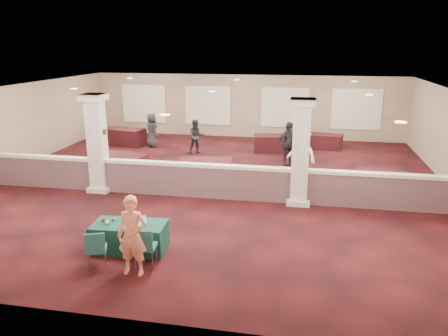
% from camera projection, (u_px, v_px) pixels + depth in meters
% --- Properties ---
extents(ground, '(16.00, 16.00, 0.00)m').
position_uv_depth(ground, '(213.00, 183.00, 15.34)').
color(ground, '#401013').
rests_on(ground, ground).
extents(wall_back, '(16.00, 0.04, 3.20)m').
position_uv_depth(wall_back, '(246.00, 106.00, 22.46)').
color(wall_back, gray).
rests_on(wall_back, ground).
extents(wall_front, '(16.00, 0.04, 3.20)m').
position_uv_depth(wall_front, '(112.00, 236.00, 7.35)').
color(wall_front, gray).
rests_on(wall_front, ground).
extents(wall_left, '(0.04, 16.00, 3.20)m').
position_uv_depth(wall_left, '(4.00, 130.00, 16.35)').
color(wall_left, gray).
rests_on(wall_left, ground).
extents(ceiling, '(16.00, 16.00, 0.02)m').
position_uv_depth(ceiling, '(212.00, 91.00, 14.46)').
color(ceiling, white).
rests_on(ceiling, wall_back).
extents(partition_wall, '(15.60, 0.28, 1.10)m').
position_uv_depth(partition_wall, '(203.00, 180.00, 13.77)').
color(partition_wall, brown).
rests_on(partition_wall, ground).
extents(column_left, '(0.72, 0.72, 3.20)m').
position_uv_depth(column_left, '(97.00, 142.00, 14.11)').
color(column_left, beige).
rests_on(column_left, ground).
extents(column_right, '(0.72, 0.72, 3.20)m').
position_uv_depth(column_right, '(301.00, 151.00, 12.94)').
color(column_right, beige).
rests_on(column_right, ground).
extents(sconce_left, '(0.12, 0.12, 0.18)m').
position_uv_depth(sconce_left, '(88.00, 131.00, 14.06)').
color(sconce_left, brown).
rests_on(sconce_left, column_left).
extents(sconce_right, '(0.12, 0.12, 0.18)m').
position_uv_depth(sconce_right, '(104.00, 132.00, 13.96)').
color(sconce_right, brown).
rests_on(sconce_right, column_left).
extents(near_table, '(1.77, 0.97, 0.66)m').
position_uv_depth(near_table, '(130.00, 237.00, 10.30)').
color(near_table, '#0F3736').
rests_on(near_table, ground).
extents(conf_chair_main, '(0.51, 0.51, 0.92)m').
position_uv_depth(conf_chair_main, '(144.00, 244.00, 9.42)').
color(conf_chair_main, '#205D5D').
rests_on(conf_chair_main, ground).
extents(conf_chair_side, '(0.57, 0.57, 0.87)m').
position_uv_depth(conf_chair_side, '(96.00, 247.00, 9.37)').
color(conf_chair_side, '#205D5D').
rests_on(conf_chair_side, ground).
extents(woman, '(0.63, 0.43, 1.73)m').
position_uv_depth(woman, '(132.00, 236.00, 9.07)').
color(woman, '#FF9C6E').
rests_on(woman, ground).
extents(far_table_front_left, '(2.07, 1.32, 0.78)m').
position_uv_depth(far_table_front_left, '(120.00, 165.00, 16.17)').
color(far_table_front_left, black).
rests_on(far_table_front_left, ground).
extents(far_table_front_center, '(1.98, 1.19, 0.76)m').
position_uv_depth(far_table_front_center, '(206.00, 170.00, 15.58)').
color(far_table_front_center, black).
rests_on(far_table_front_center, ground).
extents(far_table_front_right, '(1.75, 1.17, 0.65)m').
position_uv_depth(far_table_front_right, '(381.00, 181.00, 14.52)').
color(far_table_front_right, black).
rests_on(far_table_front_right, ground).
extents(far_table_back_left, '(2.10, 1.32, 0.79)m').
position_uv_depth(far_table_back_left, '(124.00, 137.00, 21.01)').
color(far_table_back_left, black).
rests_on(far_table_back_left, ground).
extents(far_table_back_center, '(1.95, 1.18, 0.74)m').
position_uv_depth(far_table_back_center, '(275.00, 143.00, 19.70)').
color(far_table_back_center, black).
rests_on(far_table_back_center, ground).
extents(far_table_back_right, '(1.78, 1.09, 0.67)m').
position_uv_depth(far_table_back_right, '(324.00, 141.00, 20.26)').
color(far_table_back_right, black).
rests_on(far_table_back_right, ground).
extents(attendee_a, '(0.83, 0.67, 1.52)m').
position_uv_depth(attendee_a, '(196.00, 137.00, 19.20)').
color(attendee_a, black).
rests_on(attendee_a, ground).
extents(attendee_b, '(1.25, 1.06, 1.80)m').
position_uv_depth(attendee_b, '(301.00, 152.00, 15.93)').
color(attendee_b, silver).
rests_on(attendee_b, ground).
extents(attendee_c, '(1.12, 1.04, 1.78)m').
position_uv_depth(attendee_c, '(288.00, 144.00, 17.24)').
color(attendee_c, black).
rests_on(attendee_c, ground).
extents(attendee_d, '(0.87, 0.83, 1.59)m').
position_uv_depth(attendee_d, '(152.00, 130.00, 20.47)').
color(attendee_d, black).
rests_on(attendee_d, ground).
extents(laptop_base, '(0.31, 0.23, 0.02)m').
position_uv_depth(laptop_base, '(139.00, 225.00, 10.13)').
color(laptop_base, silver).
rests_on(laptop_base, near_table).
extents(laptop_screen, '(0.30, 0.03, 0.20)m').
position_uv_depth(laptop_screen, '(141.00, 219.00, 10.20)').
color(laptop_screen, silver).
rests_on(laptop_screen, near_table).
extents(screen_glow, '(0.27, 0.02, 0.17)m').
position_uv_depth(screen_glow, '(141.00, 219.00, 10.20)').
color(screen_glow, silver).
rests_on(screen_glow, near_table).
extents(knitting, '(0.38, 0.29, 0.03)m').
position_uv_depth(knitting, '(127.00, 227.00, 9.98)').
color(knitting, '#B33D1C').
rests_on(knitting, near_table).
extents(yarn_cream, '(0.10, 0.10, 0.10)m').
position_uv_depth(yarn_cream, '(107.00, 222.00, 10.16)').
color(yarn_cream, '#EFDDC5').
rests_on(yarn_cream, near_table).
extents(yarn_red, '(0.09, 0.09, 0.09)m').
position_uv_depth(yarn_red, '(104.00, 220.00, 10.31)').
color(yarn_red, maroon).
rests_on(yarn_red, near_table).
extents(yarn_grey, '(0.09, 0.09, 0.09)m').
position_uv_depth(yarn_grey, '(114.00, 219.00, 10.34)').
color(yarn_grey, '#46454A').
rests_on(yarn_grey, near_table).
extents(scissors, '(0.11, 0.03, 0.01)m').
position_uv_depth(scissors, '(150.00, 229.00, 9.90)').
color(scissors, '#B11B12').
rests_on(scissors, near_table).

